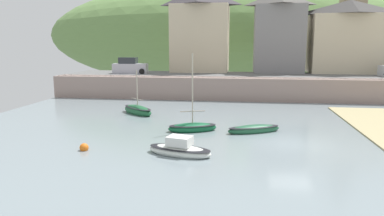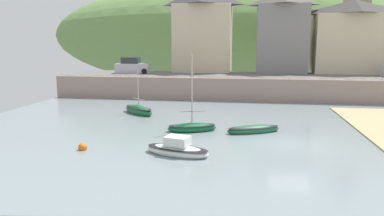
{
  "view_description": "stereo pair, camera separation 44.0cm",
  "coord_description": "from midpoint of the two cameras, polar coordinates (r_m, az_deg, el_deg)",
  "views": [
    {
      "loc": [
        -3.05,
        -21.96,
        6.03
      ],
      "look_at": [
        -6.74,
        4.38,
        1.25
      ],
      "focal_mm": 33.83,
      "sensor_mm": 36.0,
      "label": 1
    },
    {
      "loc": [
        -2.62,
        -21.9,
        6.03
      ],
      "look_at": [
        -6.74,
        4.38,
        1.25
      ],
      "focal_mm": 33.83,
      "sensor_mm": 36.0,
      "label": 2
    }
  ],
  "objects": [
    {
      "name": "ground",
      "position": [
        14.33,
        25.26,
        -15.01
      ],
      "size": [
        48.0,
        41.0,
        0.61
      ],
      "color": "gray"
    },
    {
      "name": "quay_seawall",
      "position": [
        39.81,
        12.02,
        3.22
      ],
      "size": [
        48.0,
        9.4,
        2.4
      ],
      "color": "gray",
      "rests_on": "ground"
    },
    {
      "name": "hillside_backdrop",
      "position": [
        77.15,
        7.29,
        11.29
      ],
      "size": [
        80.0,
        44.0,
        21.81
      ],
      "color": "#668C4B",
      "rests_on": "ground"
    },
    {
      "name": "waterfront_building_left",
      "position": [
        47.51,
        1.08,
        12.37
      ],
      "size": [
        7.46,
        5.97,
        10.72
      ],
      "color": "beige",
      "rests_on": "ground"
    },
    {
      "name": "waterfront_building_centre",
      "position": [
        47.33,
        13.26,
        11.67
      ],
      "size": [
        6.34,
        5.4,
        9.99
      ],
      "color": "gray",
      "rests_on": "ground"
    },
    {
      "name": "waterfront_building_right",
      "position": [
        48.76,
        23.21,
        10.35
      ],
      "size": [
        9.3,
        5.18,
        8.78
      ],
      "color": "beige",
      "rests_on": "ground"
    },
    {
      "name": "church_with_spire",
      "position": [
        53.19,
        23.81,
        14.65
      ],
      "size": [
        3.0,
        3.0,
        16.58
      ],
      "color": "tan",
      "rests_on": "ground"
    },
    {
      "name": "sailboat_far_left",
      "position": [
        25.19,
        -0.43,
        -3.06
      ],
      "size": [
        3.65,
        2.36,
        5.53
      ],
      "rotation": [
        0.0,
        0.0,
        0.34
      ],
      "color": "#135833",
      "rests_on": "ground"
    },
    {
      "name": "sailboat_blue_trim",
      "position": [
        31.65,
        -8.96,
        -0.36
      ],
      "size": [
        3.66,
        3.47,
        3.99
      ],
      "rotation": [
        0.0,
        0.0,
        -0.73
      ],
      "color": "#1E5A33",
      "rests_on": "ground"
    },
    {
      "name": "fishing_boat_green",
      "position": [
        25.13,
        9.23,
        -3.33
      ],
      "size": [
        3.9,
        2.51,
        0.69
      ],
      "rotation": [
        0.0,
        0.0,
        0.43
      ],
      "color": "#205537",
      "rests_on": "ground"
    },
    {
      "name": "sailboat_nearest_shore",
      "position": [
        19.95,
        -2.59,
        -6.55
      ],
      "size": [
        3.91,
        2.29,
        1.18
      ],
      "rotation": [
        0.0,
        0.0,
        -0.26
      ],
      "color": "silver",
      "rests_on": "ground"
    },
    {
      "name": "parked_car_near_slipway",
      "position": [
        44.9,
        -10.04,
        6.42
      ],
      "size": [
        4.2,
        1.95,
        1.95
      ],
      "rotation": [
        0.0,
        0.0,
        0.06
      ],
      "color": "#B1B0BC",
      "rests_on": "ground"
    },
    {
      "name": "mooring_buoy",
      "position": [
        21.7,
        -17.21,
        -6.0
      ],
      "size": [
        0.51,
        0.51,
        0.51
      ],
      "color": "orange",
      "rests_on": "ground"
    }
  ]
}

